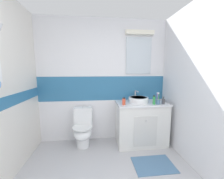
% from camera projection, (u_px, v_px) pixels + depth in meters
% --- Properties ---
extents(wall_back_tiled, '(3.20, 0.20, 2.50)m').
position_uv_depth(wall_back_tiled, '(104.00, 81.00, 2.85)').
color(wall_back_tiled, white).
rests_on(wall_back_tiled, ground_plane).
extents(wall_right_plain, '(0.10, 3.48, 2.50)m').
position_uv_depth(wall_right_plain, '(211.00, 88.00, 1.78)').
color(wall_right_plain, white).
rests_on(wall_right_plain, ground_plane).
extents(vanity_cabinet, '(0.98, 0.57, 0.85)m').
position_uv_depth(vanity_cabinet, '(141.00, 123.00, 2.73)').
color(vanity_cabinet, silver).
rests_on(vanity_cabinet, ground_plane).
extents(sink_basin, '(0.39, 0.43, 0.21)m').
position_uv_depth(sink_basin, '(138.00, 99.00, 2.69)').
color(sink_basin, white).
rests_on(sink_basin, vanity_cabinet).
extents(toilet, '(0.37, 0.50, 0.76)m').
position_uv_depth(toilet, '(83.00, 129.00, 2.64)').
color(toilet, white).
rests_on(toilet, ground_plane).
extents(toothbrush_cup, '(0.08, 0.08, 0.23)m').
position_uv_depth(toothbrush_cup, '(158.00, 101.00, 2.52)').
color(toothbrush_cup, '#4C7299').
rests_on(toothbrush_cup, vanity_cabinet).
extents(soap_dispenser, '(0.05, 0.05, 0.14)m').
position_uv_depth(soap_dispenser, '(163.00, 101.00, 2.54)').
color(soap_dispenser, '#4C4C51').
rests_on(soap_dispenser, vanity_cabinet).
extents(lotion_bottle_short, '(0.06, 0.06, 0.13)m').
position_uv_depth(lotion_bottle_short, '(124.00, 101.00, 2.48)').
color(lotion_bottle_short, '#D84C33').
rests_on(lotion_bottle_short, vanity_cabinet).
extents(deodorant_spray_can, '(0.05, 0.05, 0.17)m').
position_uv_depth(deodorant_spray_can, '(154.00, 100.00, 2.51)').
color(deodorant_spray_can, green).
rests_on(deodorant_spray_can, vanity_cabinet).
extents(bath_mat, '(0.63, 0.44, 0.01)m').
position_uv_depth(bath_mat, '(153.00, 165.00, 2.13)').
color(bath_mat, '#4C7299').
rests_on(bath_mat, ground_plane).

